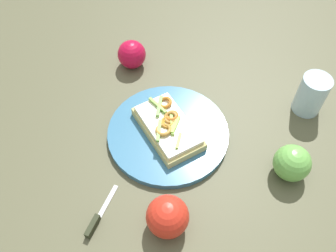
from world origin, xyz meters
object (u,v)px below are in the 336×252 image
object	(u,v)px
knife	(97,219)
apple_1	(168,216)
apple_2	(132,54)
drinking_glass	(311,95)
sandwich	(168,126)
plate	(168,133)
apple_0	(292,163)

from	to	relation	value
knife	apple_1	bearing A→B (deg)	-70.62
apple_1	apple_2	distance (m)	0.46
drinking_glass	sandwich	bearing A→B (deg)	-141.23
plate	knife	world-z (taller)	knife
apple_1	drinking_glass	size ratio (longest dim) A/B	0.82
sandwich	apple_2	bearing A→B (deg)	172.48
sandwich	apple_0	bearing A→B (deg)	39.13
drinking_glass	apple_1	bearing A→B (deg)	-113.31
apple_1	knife	size ratio (longest dim) A/B	0.68
plate	apple_0	size ratio (longest dim) A/B	3.54
drinking_glass	knife	xyz separation A→B (m)	(-0.31, -0.46, -0.04)
apple_0	apple_1	bearing A→B (deg)	-130.18
apple_0	knife	xyz separation A→B (m)	(-0.31, -0.27, -0.03)
knife	sandwich	bearing A→B (deg)	-11.55
apple_2	knife	xyz separation A→B (m)	(0.15, -0.42, -0.03)
apple_2	drinking_glass	distance (m)	0.46
plate	drinking_glass	size ratio (longest dim) A/B	2.76
plate	knife	bearing A→B (deg)	-98.75
sandwich	apple_2	world-z (taller)	apple_2
apple_1	apple_2	xyz separation A→B (m)	(-0.28, 0.36, -0.00)
apple_0	knife	bearing A→B (deg)	-139.18
plate	apple_1	xyz separation A→B (m)	(0.09, -0.19, 0.03)
plate	drinking_glass	bearing A→B (deg)	38.95
plate	apple_2	size ratio (longest dim) A/B	3.74
apple_2	apple_0	bearing A→B (deg)	-17.49
drinking_glass	knife	size ratio (longest dim) A/B	0.83
sandwich	apple_0	size ratio (longest dim) A/B	2.53
sandwich	apple_2	size ratio (longest dim) A/B	2.66
plate	sandwich	xyz separation A→B (m)	(-0.00, 0.00, 0.02)
plate	sandwich	bearing A→B (deg)	126.46
apple_1	apple_2	bearing A→B (deg)	127.41
apple_0	apple_1	xyz separation A→B (m)	(-0.18, -0.22, 0.00)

